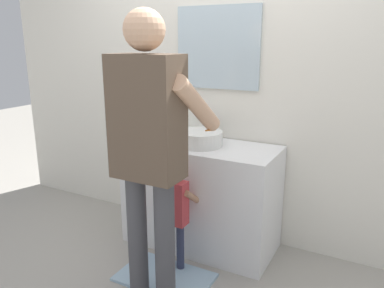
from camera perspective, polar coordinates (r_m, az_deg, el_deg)
ground_plane at (r=2.97m, az=-1.42°, el=-17.18°), size 14.00×14.00×0.00m
back_wall at (r=3.07m, az=4.20°, el=10.75°), size 4.40×0.10×2.70m
vanity_cabinet at (r=3.01m, az=1.35°, el=-7.76°), size 1.17×0.54×0.83m
sink_basin at (r=2.84m, az=1.23°, el=0.89°), size 0.34×0.34×0.11m
faucet at (r=3.01m, az=3.01°, el=2.20°), size 0.18×0.14×0.18m
toothbrush_cup at (r=3.06m, az=-3.08°, el=1.87°), size 0.07×0.07×0.21m
bath_mat at (r=2.78m, az=-4.10°, el=-19.41°), size 0.64×0.40×0.02m
child_toddler at (r=2.66m, az=-2.59°, el=-9.69°), size 0.24×0.24×0.79m
adult_parent at (r=2.20m, az=-6.47°, el=1.19°), size 0.55×0.57×1.77m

